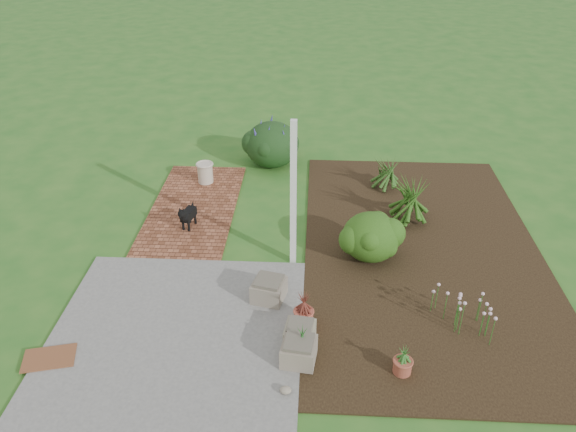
{
  "coord_description": "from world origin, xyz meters",
  "views": [
    {
      "loc": [
        0.62,
        -7.52,
        5.49
      ],
      "look_at": [
        0.2,
        0.4,
        0.7
      ],
      "focal_mm": 35.0,
      "sensor_mm": 36.0,
      "label": 1
    }
  ],
  "objects_px": {
    "stone_trough_near": "(300,334)",
    "cream_ceramic_urn": "(205,173)",
    "black_dog": "(187,215)",
    "evergreen_shrub": "(371,236)"
  },
  "relations": [
    {
      "from": "stone_trough_near",
      "to": "evergreen_shrub",
      "type": "height_order",
      "value": "evergreen_shrub"
    },
    {
      "from": "stone_trough_near",
      "to": "cream_ceramic_urn",
      "type": "distance_m",
      "value": 5.07
    },
    {
      "from": "stone_trough_near",
      "to": "cream_ceramic_urn",
      "type": "bearing_deg",
      "value": 114.8
    },
    {
      "from": "cream_ceramic_urn",
      "to": "black_dog",
      "type": "bearing_deg",
      "value": -89.81
    },
    {
      "from": "black_dog",
      "to": "cream_ceramic_urn",
      "type": "height_order",
      "value": "black_dog"
    },
    {
      "from": "evergreen_shrub",
      "to": "cream_ceramic_urn",
      "type": "bearing_deg",
      "value": 142.21
    },
    {
      "from": "cream_ceramic_urn",
      "to": "evergreen_shrub",
      "type": "xyz_separation_m",
      "value": [
        3.22,
        -2.5,
        0.19
      ]
    },
    {
      "from": "black_dog",
      "to": "evergreen_shrub",
      "type": "bearing_deg",
      "value": 2.53
    },
    {
      "from": "black_dog",
      "to": "cream_ceramic_urn",
      "type": "relative_size",
      "value": 1.29
    },
    {
      "from": "stone_trough_near",
      "to": "black_dog",
      "type": "xyz_separation_m",
      "value": [
        -2.12,
        2.8,
        0.15
      ]
    }
  ]
}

